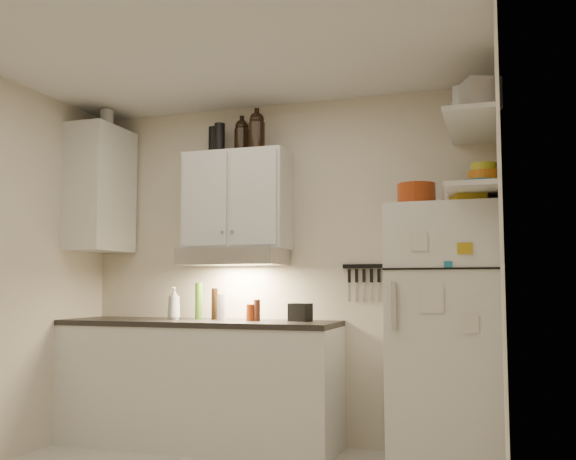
% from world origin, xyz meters
% --- Properties ---
extents(ceiling, '(3.20, 3.00, 0.02)m').
position_xyz_m(ceiling, '(0.00, 0.00, 2.61)').
color(ceiling, silver).
rests_on(ceiling, ground).
extents(back_wall, '(3.20, 0.02, 2.60)m').
position_xyz_m(back_wall, '(0.00, 1.51, 1.30)').
color(back_wall, beige).
rests_on(back_wall, ground).
extents(right_wall, '(0.02, 3.00, 2.60)m').
position_xyz_m(right_wall, '(1.61, 0.00, 1.30)').
color(right_wall, beige).
rests_on(right_wall, ground).
extents(base_cabinet, '(2.10, 0.60, 0.88)m').
position_xyz_m(base_cabinet, '(-0.55, 1.20, 0.44)').
color(base_cabinet, silver).
rests_on(base_cabinet, floor).
extents(countertop, '(2.10, 0.62, 0.04)m').
position_xyz_m(countertop, '(-0.55, 1.20, 0.90)').
color(countertop, black).
rests_on(countertop, base_cabinet).
extents(upper_cabinet, '(0.80, 0.33, 0.75)m').
position_xyz_m(upper_cabinet, '(-0.30, 1.33, 1.83)').
color(upper_cabinet, silver).
rests_on(upper_cabinet, back_wall).
extents(side_cabinet, '(0.33, 0.55, 1.00)m').
position_xyz_m(side_cabinet, '(-1.44, 1.20, 1.95)').
color(side_cabinet, silver).
rests_on(side_cabinet, left_wall).
extents(range_hood, '(0.76, 0.46, 0.12)m').
position_xyz_m(range_hood, '(-0.30, 1.27, 1.39)').
color(range_hood, silver).
rests_on(range_hood, back_wall).
extents(fridge, '(0.70, 0.68, 1.70)m').
position_xyz_m(fridge, '(1.25, 1.16, 0.85)').
color(fridge, white).
rests_on(fridge, floor).
extents(shelf_hi, '(0.30, 0.95, 0.03)m').
position_xyz_m(shelf_hi, '(1.45, 1.02, 2.20)').
color(shelf_hi, silver).
rests_on(shelf_hi, right_wall).
extents(shelf_lo, '(0.30, 0.95, 0.03)m').
position_xyz_m(shelf_lo, '(1.45, 1.02, 1.76)').
color(shelf_lo, silver).
rests_on(shelf_lo, right_wall).
extents(knife_strip, '(0.42, 0.02, 0.03)m').
position_xyz_m(knife_strip, '(0.70, 1.49, 1.32)').
color(knife_strip, black).
rests_on(knife_strip, back_wall).
extents(dutch_oven, '(0.25, 0.25, 0.14)m').
position_xyz_m(dutch_oven, '(1.09, 1.05, 1.77)').
color(dutch_oven, '#9B3612').
rests_on(dutch_oven, fridge).
extents(book_stack, '(0.24, 0.28, 0.08)m').
position_xyz_m(book_stack, '(1.42, 0.98, 1.74)').
color(book_stack, '#BC9617').
rests_on(book_stack, fridge).
extents(spice_jar, '(0.07, 0.07, 0.10)m').
position_xyz_m(spice_jar, '(1.28, 1.06, 1.75)').
color(spice_jar, silver).
rests_on(spice_jar, fridge).
extents(stock_pot, '(0.33, 0.33, 0.19)m').
position_xyz_m(stock_pot, '(1.42, 1.25, 2.31)').
color(stock_pot, silver).
rests_on(stock_pot, shelf_hi).
extents(tin_a, '(0.23, 0.21, 0.21)m').
position_xyz_m(tin_a, '(1.46, 0.94, 2.32)').
color(tin_a, '#AAAAAD').
rests_on(tin_a, shelf_hi).
extents(tin_b, '(0.25, 0.25, 0.19)m').
position_xyz_m(tin_b, '(1.51, 0.76, 2.31)').
color(tin_b, '#AAAAAD').
rests_on(tin_b, shelf_hi).
extents(bowl_teal, '(0.28, 0.28, 0.11)m').
position_xyz_m(bowl_teal, '(1.48, 1.32, 1.83)').
color(bowl_teal, teal).
rests_on(bowl_teal, shelf_lo).
extents(bowl_orange, '(0.22, 0.22, 0.07)m').
position_xyz_m(bowl_orange, '(1.52, 1.33, 1.92)').
color(bowl_orange, orange).
rests_on(bowl_orange, bowl_teal).
extents(bowl_yellow, '(0.17, 0.17, 0.06)m').
position_xyz_m(bowl_yellow, '(1.52, 1.33, 1.98)').
color(bowl_yellow, gold).
rests_on(bowl_yellow, bowl_orange).
extents(plates, '(0.23, 0.23, 0.05)m').
position_xyz_m(plates, '(1.51, 1.03, 1.80)').
color(plates, teal).
rests_on(plates, shelf_lo).
extents(growler_a, '(0.15, 0.15, 0.27)m').
position_xyz_m(growler_a, '(-0.28, 1.36, 2.34)').
color(growler_a, black).
rests_on(growler_a, upper_cabinet).
extents(growler_b, '(0.13, 0.13, 0.29)m').
position_xyz_m(growler_b, '(-0.12, 1.26, 2.35)').
color(growler_b, black).
rests_on(growler_b, upper_cabinet).
extents(thermos_a, '(0.09, 0.09, 0.24)m').
position_xyz_m(thermos_a, '(-0.45, 1.33, 2.32)').
color(thermos_a, black).
rests_on(thermos_a, upper_cabinet).
extents(thermos_b, '(0.10, 0.10, 0.24)m').
position_xyz_m(thermos_b, '(-0.54, 1.41, 2.32)').
color(thermos_b, black).
rests_on(thermos_b, upper_cabinet).
extents(side_jar, '(0.12, 0.12, 0.14)m').
position_xyz_m(side_jar, '(-1.38, 1.19, 2.52)').
color(side_jar, silver).
rests_on(side_jar, side_cabinet).
extents(soap_bottle, '(0.12, 0.12, 0.28)m').
position_xyz_m(soap_bottle, '(-0.77, 1.21, 1.06)').
color(soap_bottle, silver).
rests_on(soap_bottle, countertop).
extents(pepper_mill, '(0.06, 0.06, 0.16)m').
position_xyz_m(pepper_mill, '(-0.10, 1.23, 1.00)').
color(pepper_mill, '#5A2A1B').
rests_on(pepper_mill, countertop).
extents(oil_bottle, '(0.06, 0.06, 0.28)m').
position_xyz_m(oil_bottle, '(-0.60, 1.29, 1.06)').
color(oil_bottle, '#3C6B1A').
rests_on(oil_bottle, countertop).
extents(vinegar_bottle, '(0.06, 0.06, 0.24)m').
position_xyz_m(vinegar_bottle, '(-0.47, 1.31, 1.04)').
color(vinegar_bottle, black).
rests_on(vinegar_bottle, countertop).
extents(clear_bottle, '(0.09, 0.09, 0.19)m').
position_xyz_m(clear_bottle, '(-0.37, 1.22, 1.02)').
color(clear_bottle, silver).
rests_on(clear_bottle, countertop).
extents(red_jar, '(0.07, 0.07, 0.12)m').
position_xyz_m(red_jar, '(-0.14, 1.22, 0.98)').
color(red_jar, '#9B3612').
rests_on(red_jar, countertop).
extents(caddy, '(0.17, 0.15, 0.13)m').
position_xyz_m(caddy, '(0.22, 1.28, 0.98)').
color(caddy, black).
rests_on(caddy, countertop).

